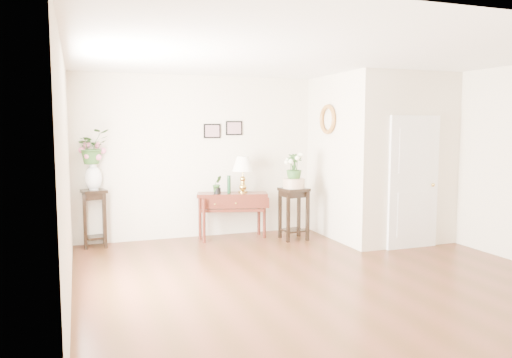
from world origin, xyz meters
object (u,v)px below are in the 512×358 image
console_table (232,216)px  plant_stand_a (95,218)px  plant_stand_b (294,214)px  table_lamp (243,172)px

console_table → plant_stand_a: (-2.25, 0.20, 0.06)m
plant_stand_a → plant_stand_b: (3.22, -0.60, -0.02)m
plant_stand_a → plant_stand_b: bearing=-10.6°
table_lamp → plant_stand_b: bearing=-27.2°
table_lamp → console_table: bearing=180.0°
console_table → plant_stand_b: bearing=-6.8°
console_table → plant_stand_a: bearing=-169.5°
plant_stand_b → table_lamp: bearing=152.8°
console_table → table_lamp: table_lamp is taller
table_lamp → plant_stand_a: bearing=175.3°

